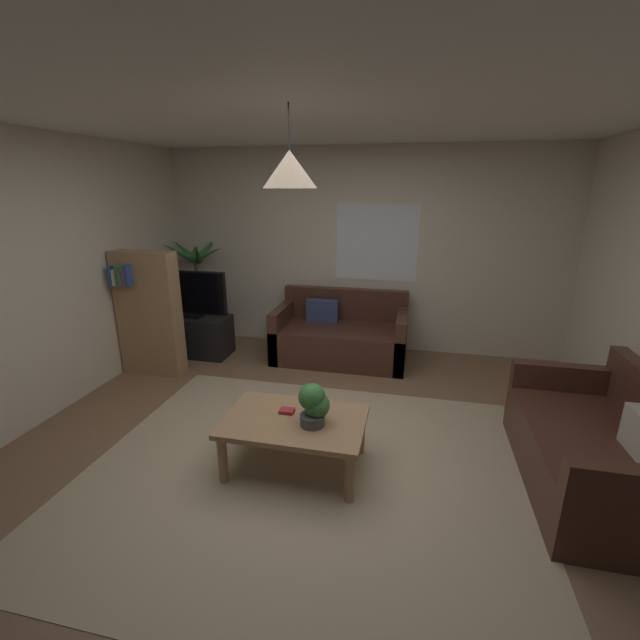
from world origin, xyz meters
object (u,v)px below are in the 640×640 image
(couch_right_side, at_px, (598,454))
(tv_stand, at_px, (195,335))
(coffee_table, at_px, (295,426))
(potted_palm_corner, at_px, (199,292))
(couch_under_window, at_px, (340,337))
(bookshelf_corner, at_px, (148,313))
(remote_on_table_0, at_px, (315,411))
(tv, at_px, (190,294))
(pendant_lamp, at_px, (290,169))
(book_on_table_0, at_px, (287,411))
(potted_plant_on_table, at_px, (314,404))

(couch_right_side, height_order, tv_stand, couch_right_side)
(coffee_table, relative_size, potted_palm_corner, 0.69)
(couch_under_window, relative_size, bookshelf_corner, 1.14)
(remote_on_table_0, bearing_deg, potted_palm_corner, 89.02)
(potted_palm_corner, relative_size, bookshelf_corner, 1.07)
(tv_stand, height_order, tv, tv)
(couch_right_side, height_order, tv, tv)
(potted_palm_corner, distance_m, pendant_lamp, 3.55)
(coffee_table, distance_m, book_on_table_0, 0.14)
(potted_palm_corner, bearing_deg, tv_stand, -70.48)
(potted_plant_on_table, bearing_deg, potted_palm_corner, 131.58)
(couch_under_window, xyz_separation_m, tv, (-1.83, -0.29, 0.53))
(couch_right_side, relative_size, book_on_table_0, 13.83)
(couch_under_window, height_order, couch_right_side, same)
(tv_stand, xyz_separation_m, tv, (0.00, -0.02, 0.55))
(couch_under_window, relative_size, potted_palm_corner, 1.06)
(tv, relative_size, potted_palm_corner, 0.63)
(couch_right_side, bearing_deg, couch_under_window, -132.17)
(couch_right_side, bearing_deg, book_on_table_0, -85.87)
(couch_right_side, bearing_deg, potted_palm_corner, -118.11)
(potted_palm_corner, bearing_deg, potted_plant_on_table, -48.42)
(couch_under_window, bearing_deg, potted_palm_corner, 172.34)
(couch_under_window, distance_m, tv_stand, 1.85)
(bookshelf_corner, bearing_deg, tv, 72.64)
(tv_stand, xyz_separation_m, pendant_lamp, (1.88, -1.94, 1.91))
(potted_plant_on_table, distance_m, tv_stand, 2.85)
(tv_stand, height_order, potted_palm_corner, potted_palm_corner)
(couch_right_side, bearing_deg, tv_stand, -113.05)
(couch_under_window, xyz_separation_m, couch_right_side, (2.18, -1.97, 0.00))
(tv_stand, bearing_deg, couch_under_window, 8.23)
(potted_plant_on_table, bearing_deg, tv_stand, 135.92)
(book_on_table_0, relative_size, tv, 0.12)
(tv_stand, bearing_deg, tv, -90.00)
(tv, bearing_deg, remote_on_table_0, -41.94)
(coffee_table, relative_size, bookshelf_corner, 0.74)
(book_on_table_0, height_order, pendant_lamp, pendant_lamp)
(remote_on_table_0, relative_size, pendant_lamp, 0.33)
(couch_right_side, distance_m, potted_palm_corner, 4.78)
(coffee_table, height_order, potted_palm_corner, potted_palm_corner)
(potted_plant_on_table, bearing_deg, pendant_lamp, 170.06)
(book_on_table_0, xyz_separation_m, tv_stand, (-1.80, 1.87, -0.17))
(remote_on_table_0, xyz_separation_m, bookshelf_corner, (-2.19, 1.21, 0.29))
(coffee_table, bearing_deg, couch_right_side, 6.36)
(potted_plant_on_table, xyz_separation_m, tv, (-2.04, 1.95, 0.23))
(remote_on_table_0, xyz_separation_m, pendant_lamp, (-0.13, -0.12, 1.74))
(book_on_table_0, height_order, potted_plant_on_table, potted_plant_on_table)
(couch_right_side, distance_m, potted_plant_on_table, 2.02)
(potted_palm_corner, bearing_deg, book_on_table_0, -50.41)
(tv_stand, distance_m, pendant_lamp, 3.31)
(potted_plant_on_table, distance_m, bookshelf_corner, 2.61)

